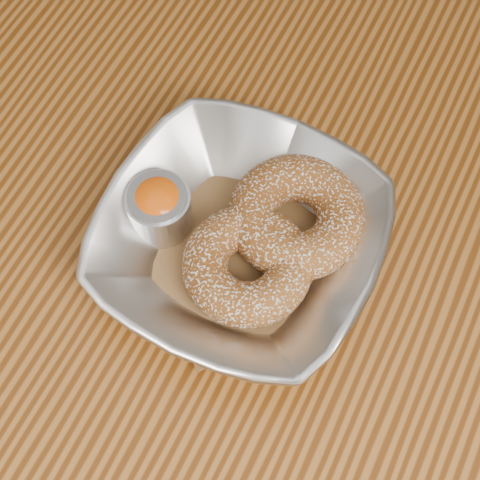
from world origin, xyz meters
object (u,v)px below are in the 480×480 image
at_px(donut_back, 296,216).
at_px(donut_front, 247,265).
at_px(table, 248,320).
at_px(serving_bowl, 240,242).
at_px(ramekin, 159,207).

xyz_separation_m(donut_back, donut_front, (-0.02, -0.05, -0.00)).
distance_m(table, donut_back, 0.14).
bearing_deg(serving_bowl, table, -43.26).
bearing_deg(ramekin, donut_back, 23.06).
relative_size(serving_bowl, donut_front, 2.16).
bearing_deg(table, ramekin, 172.93).
bearing_deg(donut_back, table, -106.23).
relative_size(table, serving_bowl, 5.60).
bearing_deg(serving_bowl, donut_back, 51.77).
distance_m(donut_back, ramekin, 0.11).
distance_m(donut_front, ramekin, 0.08).
height_order(table, donut_back, donut_back).
relative_size(table, donut_front, 12.08).
xyz_separation_m(table, donut_back, (0.02, 0.05, 0.13)).
distance_m(donut_back, donut_front, 0.06).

